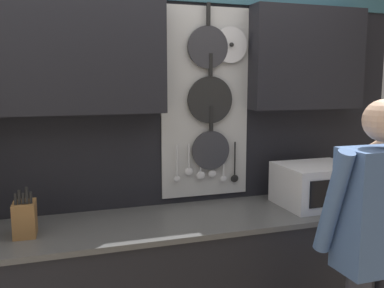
% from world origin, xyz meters
% --- Properties ---
extents(back_wall_unit, '(3.14, 0.20, 2.33)m').
position_xyz_m(back_wall_unit, '(-0.02, 0.28, 1.47)').
color(back_wall_unit, black).
rests_on(back_wall_unit, ground_plane).
extents(microwave, '(0.47, 0.40, 0.26)m').
position_xyz_m(microwave, '(0.82, -0.02, 1.05)').
color(microwave, silver).
rests_on(microwave, base_cabinet_counter).
extents(knife_block, '(0.12, 0.16, 0.26)m').
position_xyz_m(knife_block, '(-0.92, -0.02, 1.02)').
color(knife_block, brown).
rests_on(knife_block, base_cabinet_counter).
extents(utensil_crock, '(0.12, 0.12, 0.33)m').
position_xyz_m(utensil_crock, '(1.14, -0.02, 1.01)').
color(utensil_crock, white).
rests_on(utensil_crock, base_cabinet_counter).
extents(person, '(0.54, 0.59, 1.63)m').
position_xyz_m(person, '(0.70, -0.68, 0.97)').
color(person, '#383842').
rests_on(person, ground_plane).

